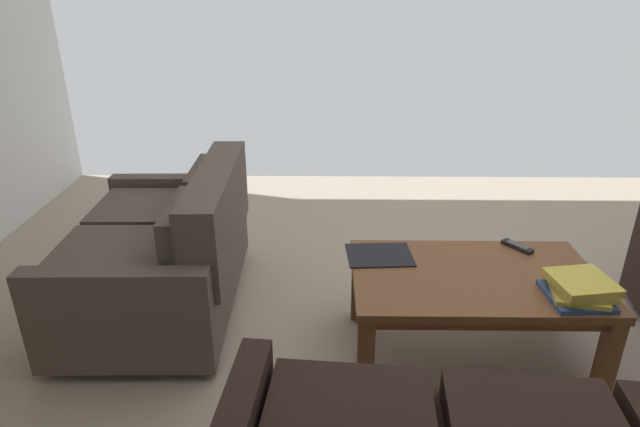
% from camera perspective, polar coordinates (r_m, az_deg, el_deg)
% --- Properties ---
extents(ground_plane, '(5.90, 4.87, 0.01)m').
position_cam_1_polar(ground_plane, '(2.82, 14.24, -13.34)').
color(ground_plane, tan).
extents(loveseat_near, '(0.87, 1.28, 0.79)m').
position_cam_1_polar(loveseat_near, '(2.96, -15.96, -3.88)').
color(loveseat_near, black).
rests_on(loveseat_near, ground).
extents(coffee_table, '(1.10, 0.67, 0.44)m').
position_cam_1_polar(coffee_table, '(2.57, 16.00, -7.47)').
color(coffee_table, brown).
rests_on(coffee_table, ground).
extents(book_stack, '(0.27, 0.29, 0.10)m').
position_cam_1_polar(book_stack, '(2.48, 25.81, -7.16)').
color(book_stack, '#385693').
rests_on(book_stack, coffee_table).
extents(tv_remote, '(0.13, 0.15, 0.02)m').
position_cam_1_polar(tv_remote, '(2.83, 20.22, -3.30)').
color(tv_remote, black).
rests_on(tv_remote, coffee_table).
extents(loose_magazine, '(0.33, 0.26, 0.01)m').
position_cam_1_polar(loose_magazine, '(2.60, 6.33, -4.40)').
color(loose_magazine, black).
rests_on(loose_magazine, coffee_table).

